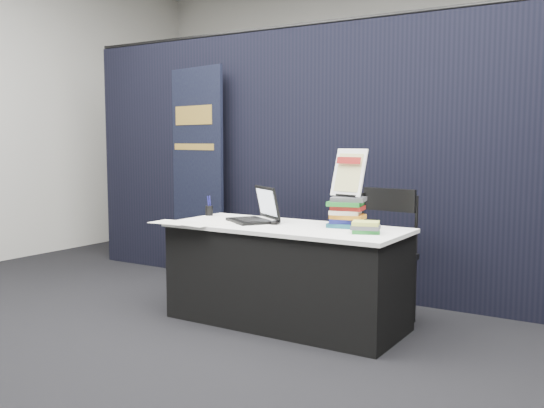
% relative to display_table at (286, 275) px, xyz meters
% --- Properties ---
extents(floor, '(8.00, 8.00, 0.00)m').
position_rel_display_table_xyz_m(floor, '(0.00, -0.55, -0.38)').
color(floor, black).
rests_on(floor, ground).
extents(wall_back, '(8.00, 0.02, 3.50)m').
position_rel_display_table_xyz_m(wall_back, '(0.00, 3.45, 1.37)').
color(wall_back, beige).
rests_on(wall_back, floor).
extents(drape_partition, '(6.00, 0.08, 2.40)m').
position_rel_display_table_xyz_m(drape_partition, '(0.00, 1.05, 0.82)').
color(drape_partition, black).
rests_on(drape_partition, floor).
extents(display_table, '(1.80, 0.75, 0.75)m').
position_rel_display_table_xyz_m(display_table, '(0.00, 0.00, 0.00)').
color(display_table, black).
rests_on(display_table, floor).
extents(laptop, '(0.45, 0.46, 0.27)m').
position_rel_display_table_xyz_m(laptop, '(-0.34, 0.05, 0.44)').
color(laptop, black).
rests_on(laptop, display_table).
extents(mouse, '(0.08, 0.11, 0.03)m').
position_rel_display_table_xyz_m(mouse, '(-0.10, 0.01, 0.39)').
color(mouse, black).
rests_on(mouse, display_table).
extents(brochure_left, '(0.33, 0.24, 0.00)m').
position_rel_display_table_xyz_m(brochure_left, '(-0.83, -0.33, 0.38)').
color(brochure_left, white).
rests_on(brochure_left, display_table).
extents(brochure_mid, '(0.34, 0.28, 0.00)m').
position_rel_display_table_xyz_m(brochure_mid, '(-0.54, -0.15, 0.38)').
color(brochure_mid, white).
rests_on(brochure_mid, display_table).
extents(brochure_right, '(0.30, 0.23, 0.00)m').
position_rel_display_table_xyz_m(brochure_right, '(-0.60, -0.32, 0.38)').
color(brochure_right, white).
rests_on(brochure_right, display_table).
extents(pen_cup, '(0.07, 0.07, 0.08)m').
position_rel_display_table_xyz_m(pen_cup, '(-0.86, 0.17, 0.42)').
color(pen_cup, black).
rests_on(pen_cup, display_table).
extents(book_stack_tall, '(0.27, 0.23, 0.22)m').
position_rel_display_table_xyz_m(book_stack_tall, '(0.42, 0.15, 0.48)').
color(book_stack_tall, '#184E5D').
rests_on(book_stack_tall, display_table).
extents(book_stack_short, '(0.23, 0.20, 0.08)m').
position_rel_display_table_xyz_m(book_stack_short, '(0.66, -0.03, 0.41)').
color(book_stack_short, '#1D6E27').
rests_on(book_stack_short, display_table).
extents(info_sign, '(0.28, 0.16, 0.36)m').
position_rel_display_table_xyz_m(info_sign, '(0.42, 0.18, 0.77)').
color(info_sign, black).
rests_on(info_sign, book_stack_tall).
extents(pullup_banner, '(0.89, 0.29, 2.11)m').
position_rel_display_table_xyz_m(pullup_banner, '(-1.65, 0.95, 0.56)').
color(pullup_banner, black).
rests_on(pullup_banner, floor).
extents(stacking_chair, '(0.51, 0.51, 1.01)m').
position_rel_display_table_xyz_m(stacking_chair, '(0.59, 0.38, 0.19)').
color(stacking_chair, black).
rests_on(stacking_chair, floor).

